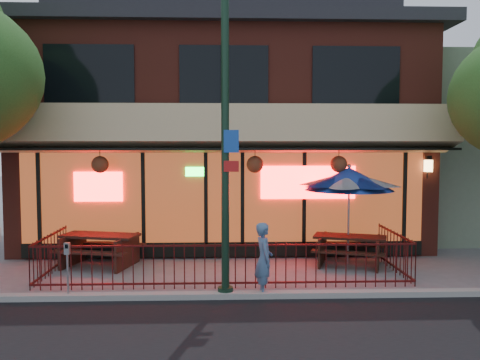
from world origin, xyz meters
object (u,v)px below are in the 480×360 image
(picnic_table_right, at_px, (350,246))
(pedestrian, at_px, (264,259))
(picnic_table_left, at_px, (100,245))
(street_light, at_px, (225,144))
(parking_meter_near, at_px, (67,261))
(patio_umbrella, at_px, (349,179))

(picnic_table_right, distance_m, pedestrian, 3.54)
(picnic_table_left, relative_size, pedestrian, 1.46)
(picnic_table_left, xyz_separation_m, pedestrian, (4.00, -2.73, 0.22))
(street_light, xyz_separation_m, picnic_table_right, (3.24, 2.60, -2.64))
(pedestrian, bearing_deg, picnic_table_left, 49.45)
(street_light, relative_size, parking_meter_near, 6.00)
(street_light, xyz_separation_m, patio_umbrella, (3.25, 2.80, -0.91))
(picnic_table_left, height_order, pedestrian, pedestrian)
(patio_umbrella, bearing_deg, picnic_table_right, -91.69)
(picnic_table_right, bearing_deg, street_light, -141.33)
(picnic_table_left, bearing_deg, parking_meter_near, -89.54)
(patio_umbrella, bearing_deg, parking_meter_near, -155.89)
(picnic_table_right, height_order, patio_umbrella, patio_umbrella)
(street_light, distance_m, parking_meter_near, 3.97)
(picnic_table_left, xyz_separation_m, parking_meter_near, (0.02, -2.86, 0.25))
(picnic_table_right, xyz_separation_m, patio_umbrella, (0.01, 0.21, 1.73))
(picnic_table_right, relative_size, pedestrian, 1.42)
(street_light, xyz_separation_m, pedestrian, (0.79, 0.05, -2.38))
(street_light, height_order, picnic_table_right, street_light)
(picnic_table_left, bearing_deg, picnic_table_right, -1.67)
(parking_meter_near, bearing_deg, street_light, 1.39)
(street_light, height_order, pedestrian, street_light)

